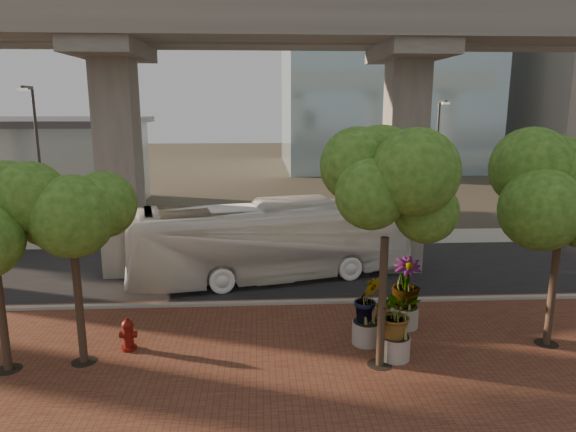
{
  "coord_description": "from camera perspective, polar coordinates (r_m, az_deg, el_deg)",
  "views": [
    {
      "loc": [
        -0.22,
        -19.65,
        7.18
      ],
      "look_at": [
        0.93,
        0.5,
        2.8
      ],
      "focal_mm": 32.0,
      "sensor_mm": 36.0,
      "label": 1
    }
  ],
  "objects": [
    {
      "name": "ground",
      "position": [
        20.92,
        -2.49,
        -7.85
      ],
      "size": [
        160.0,
        160.0,
        0.0
      ],
      "primitive_type": "plane",
      "color": "#3A362A",
      "rests_on": "ground"
    },
    {
      "name": "brick_plaza",
      "position": [
        13.67,
        -1.98,
        -19.31
      ],
      "size": [
        70.0,
        13.0,
        0.06
      ],
      "primitive_type": "cube",
      "color": "brown",
      "rests_on": "ground"
    },
    {
      "name": "asphalt_road",
      "position": [
        22.8,
        -2.57,
        -6.08
      ],
      "size": [
        90.0,
        8.0,
        0.04
      ],
      "primitive_type": "cube",
      "color": "black",
      "rests_on": "ground"
    },
    {
      "name": "curb_strip",
      "position": [
        19.02,
        -2.41,
        -9.69
      ],
      "size": [
        70.0,
        0.25,
        0.16
      ],
      "primitive_type": "cube",
      "color": "#A19F96",
      "rests_on": "ground"
    },
    {
      "name": "far_sidewalk",
      "position": [
        28.07,
        -2.71,
        -2.53
      ],
      "size": [
        90.0,
        3.0,
        0.06
      ],
      "primitive_type": "cube",
      "color": "#A19F96",
      "rests_on": "ground"
    },
    {
      "name": "transit_viaduct",
      "position": [
        21.65,
        -2.75,
        12.51
      ],
      "size": [
        72.0,
        5.6,
        12.4
      ],
      "color": "gray",
      "rests_on": "ground"
    },
    {
      "name": "transit_bus",
      "position": [
        21.36,
        -1.96,
        -2.82
      ],
      "size": [
        12.03,
        5.37,
        3.26
      ],
      "primitive_type": "imported",
      "rotation": [
        0.0,
        0.0,
        1.8
      ],
      "color": "white",
      "rests_on": "ground"
    },
    {
      "name": "fire_hydrant",
      "position": [
        16.27,
        -17.32,
        -12.44
      ],
      "size": [
        0.5,
        0.45,
        0.99
      ],
      "color": "#66110B",
      "rests_on": "ground"
    },
    {
      "name": "planter_front",
      "position": [
        15.05,
        11.94,
        -10.87
      ],
      "size": [
        1.92,
        1.92,
        2.11
      ],
      "color": "#B0AD9F",
      "rests_on": "ground"
    },
    {
      "name": "planter_right",
      "position": [
        17.12,
        12.97,
        -7.56
      ],
      "size": [
        2.18,
        2.18,
        2.33
      ],
      "color": "gray",
      "rests_on": "ground"
    },
    {
      "name": "planter_left",
      "position": [
        15.79,
        8.85,
        -9.45
      ],
      "size": [
        1.98,
        1.98,
        2.18
      ],
      "color": "#A59E95",
      "rests_on": "ground"
    },
    {
      "name": "street_tree_near_west",
      "position": [
        14.78,
        -23.03,
        0.68
      ],
      "size": [
        3.37,
        3.37,
        5.96
      ],
      "color": "#4E392C",
      "rests_on": "ground"
    },
    {
      "name": "street_tree_near_east",
      "position": [
        13.6,
        10.9,
        2.22
      ],
      "size": [
        3.86,
        3.86,
        6.59
      ],
      "color": "#4E392C",
      "rests_on": "ground"
    },
    {
      "name": "street_tree_far_east",
      "position": [
        16.63,
        28.32,
        2.59
      ],
      "size": [
        3.58,
        3.58,
        6.41
      ],
      "color": "#4E392C",
      "rests_on": "ground"
    },
    {
      "name": "streetlamp_west",
      "position": [
        27.31,
        -26.01,
        5.73
      ],
      "size": [
        0.4,
        1.16,
        7.99
      ],
      "color": "#2C2C31",
      "rests_on": "ground"
    },
    {
      "name": "streetlamp_east",
      "position": [
        28.5,
        16.2,
        5.99
      ],
      "size": [
        0.37,
        1.07,
        7.38
      ],
      "color": "#323237",
      "rests_on": "ground"
    }
  ]
}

